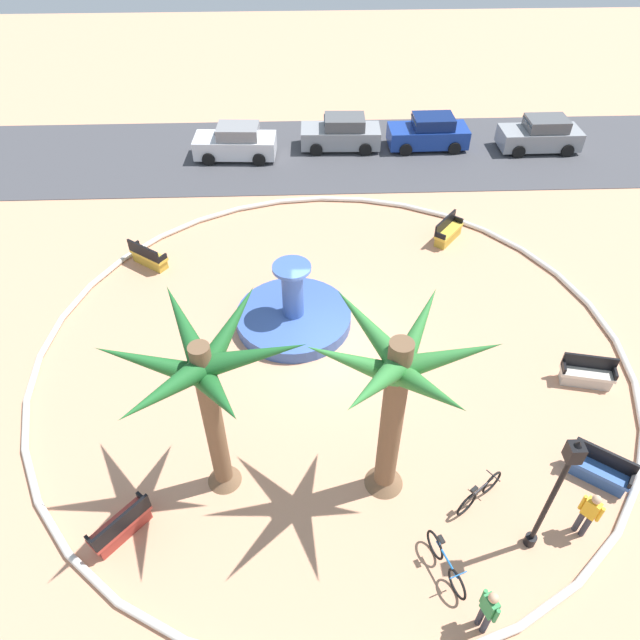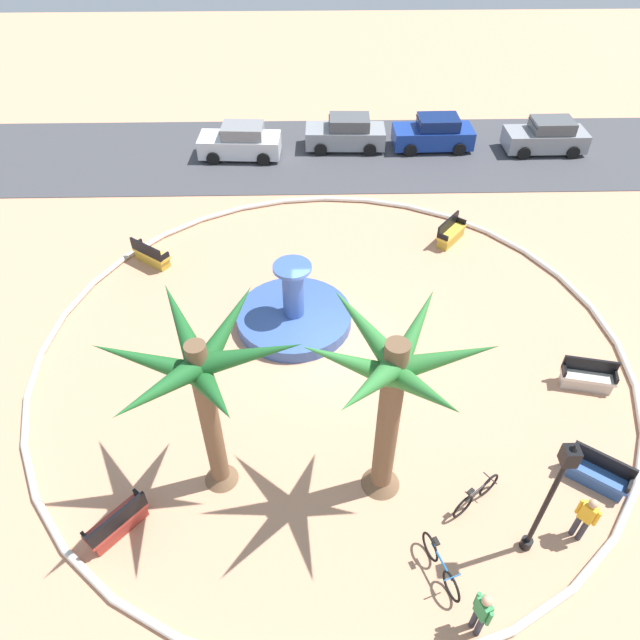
{
  "view_description": "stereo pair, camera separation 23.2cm",
  "coord_description": "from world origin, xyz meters",
  "px_view_note": "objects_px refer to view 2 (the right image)",
  "views": [
    {
      "loc": [
        -0.92,
        -13.48,
        13.74
      ],
      "look_at": [
        -0.37,
        0.43,
        1.0
      ],
      "focal_mm": 32.63,
      "sensor_mm": 36.0,
      "label": 1
    },
    {
      "loc": [
        -0.69,
        -13.49,
        13.74
      ],
      "look_at": [
        -0.37,
        0.43,
        1.0
      ],
      "focal_mm": 32.63,
      "sensor_mm": 36.0,
      "label": 2
    }
  ],
  "objects_px": {
    "parked_car_third": "(434,134)",
    "bicycle_red_frame": "(476,495)",
    "bench_west": "(118,524)",
    "person_cyclist_photo": "(481,613)",
    "bench_southeast": "(597,475)",
    "parked_car_second": "(346,134)",
    "parked_car_leftmost": "(240,142)",
    "palm_tree_near_fountain": "(201,380)",
    "bench_east": "(151,256)",
    "bench_north": "(587,378)",
    "lamppost": "(552,492)",
    "bench_southwest": "(451,234)",
    "parked_car_rightmost": "(546,137)",
    "fountain": "(294,315)",
    "palm_tree_by_curb": "(391,387)",
    "bicycle_by_lamppost": "(440,565)",
    "person_cyclist_helmet": "(585,517)"
  },
  "relations": [
    {
      "from": "parked_car_leftmost",
      "to": "person_cyclist_photo",
      "type": "bearing_deg",
      "value": -73.09
    },
    {
      "from": "bench_southwest",
      "to": "palm_tree_by_curb",
      "type": "bearing_deg",
      "value": -109.56
    },
    {
      "from": "bicycle_red_frame",
      "to": "fountain",
      "type": "bearing_deg",
      "value": 123.85
    },
    {
      "from": "bicycle_red_frame",
      "to": "bench_west",
      "type": "bearing_deg",
      "value": -176.48
    },
    {
      "from": "palm_tree_near_fountain",
      "to": "bicycle_red_frame",
      "type": "height_order",
      "value": "palm_tree_near_fountain"
    },
    {
      "from": "person_cyclist_photo",
      "to": "parked_car_second",
      "type": "xyz_separation_m",
      "value": [
        -1.56,
        23.41,
        -0.14
      ]
    },
    {
      "from": "bench_east",
      "to": "fountain",
      "type": "bearing_deg",
      "value": -32.51
    },
    {
      "from": "bench_west",
      "to": "bicycle_by_lamppost",
      "type": "xyz_separation_m",
      "value": [
        7.79,
        -1.24,
        0.04
      ]
    },
    {
      "from": "parked_car_third",
      "to": "bench_southeast",
      "type": "bearing_deg",
      "value": -86.79
    },
    {
      "from": "person_cyclist_photo",
      "to": "bench_southwest",
      "type": "bearing_deg",
      "value": 81.39
    },
    {
      "from": "parked_car_leftmost",
      "to": "parked_car_rightmost",
      "type": "distance_m",
      "value": 15.4
    },
    {
      "from": "bench_east",
      "to": "parked_car_second",
      "type": "xyz_separation_m",
      "value": [
        8.1,
        9.72,
        0.43
      ]
    },
    {
      "from": "parked_car_rightmost",
      "to": "parked_car_third",
      "type": "bearing_deg",
      "value": 175.34
    },
    {
      "from": "palm_tree_by_curb",
      "to": "bench_north",
      "type": "relative_size",
      "value": 3.31
    },
    {
      "from": "bench_west",
      "to": "parked_car_second",
      "type": "distance_m",
      "value": 21.98
    },
    {
      "from": "bench_southeast",
      "to": "parked_car_third",
      "type": "relative_size",
      "value": 0.39
    },
    {
      "from": "palm_tree_by_curb",
      "to": "bench_north",
      "type": "bearing_deg",
      "value": 26.25
    },
    {
      "from": "bench_west",
      "to": "person_cyclist_photo",
      "type": "bearing_deg",
      "value": -16.74
    },
    {
      "from": "bench_west",
      "to": "parked_car_rightmost",
      "type": "relative_size",
      "value": 0.38
    },
    {
      "from": "palm_tree_near_fountain",
      "to": "parked_car_third",
      "type": "height_order",
      "value": "palm_tree_near_fountain"
    },
    {
      "from": "fountain",
      "to": "bicycle_by_lamppost",
      "type": "relative_size",
      "value": 2.41
    },
    {
      "from": "fountain",
      "to": "parked_car_leftmost",
      "type": "bearing_deg",
      "value": 102.63
    },
    {
      "from": "bench_southeast",
      "to": "person_cyclist_helmet",
      "type": "height_order",
      "value": "person_cyclist_helmet"
    },
    {
      "from": "person_cyclist_helmet",
      "to": "parked_car_third",
      "type": "height_order",
      "value": "parked_car_third"
    },
    {
      "from": "bench_southeast",
      "to": "parked_car_leftmost",
      "type": "bearing_deg",
      "value": 119.86
    },
    {
      "from": "lamppost",
      "to": "bench_west",
      "type": "bearing_deg",
      "value": 176.39
    },
    {
      "from": "bicycle_red_frame",
      "to": "parked_car_rightmost",
      "type": "bearing_deg",
      "value": 68.29
    },
    {
      "from": "person_cyclist_helmet",
      "to": "parked_car_second",
      "type": "relative_size",
      "value": 0.4
    },
    {
      "from": "bench_east",
      "to": "bicycle_red_frame",
      "type": "height_order",
      "value": "bench_east"
    },
    {
      "from": "parked_car_second",
      "to": "bench_north",
      "type": "bearing_deg",
      "value": -68.24
    },
    {
      "from": "bicycle_red_frame",
      "to": "bench_east",
      "type": "bearing_deg",
      "value": 134.18
    },
    {
      "from": "bench_west",
      "to": "lamppost",
      "type": "xyz_separation_m",
      "value": [
        10.03,
        -0.63,
        2.11
      ]
    },
    {
      "from": "fountain",
      "to": "bench_north",
      "type": "xyz_separation_m",
      "value": [
        9.06,
        -3.12,
        0.01
      ]
    },
    {
      "from": "parked_car_third",
      "to": "parked_car_second",
      "type": "bearing_deg",
      "value": 178.54
    },
    {
      "from": "palm_tree_near_fountain",
      "to": "palm_tree_by_curb",
      "type": "distance_m",
      "value": 4.25
    },
    {
      "from": "parked_car_third",
      "to": "lamppost",
      "type": "bearing_deg",
      "value": -93.29
    },
    {
      "from": "parked_car_third",
      "to": "bench_west",
      "type": "bearing_deg",
      "value": -118.45
    },
    {
      "from": "parked_car_third",
      "to": "bicycle_red_frame",
      "type": "bearing_deg",
      "value": -96.33
    },
    {
      "from": "person_cyclist_photo",
      "to": "parked_car_second",
      "type": "bearing_deg",
      "value": 93.81
    },
    {
      "from": "bench_north",
      "to": "parked_car_third",
      "type": "relative_size",
      "value": 0.41
    },
    {
      "from": "bench_north",
      "to": "lamppost",
      "type": "distance_m",
      "value": 6.46
    },
    {
      "from": "fountain",
      "to": "person_cyclist_photo",
      "type": "bearing_deg",
      "value": -68.1
    },
    {
      "from": "parked_car_leftmost",
      "to": "bench_southeast",
      "type": "bearing_deg",
      "value": -60.14
    },
    {
      "from": "bicycle_red_frame",
      "to": "parked_car_leftmost",
      "type": "distance_m",
      "value": 20.89
    },
    {
      "from": "lamppost",
      "to": "parked_car_third",
      "type": "height_order",
      "value": "lamppost"
    },
    {
      "from": "bicycle_by_lamppost",
      "to": "parked_car_leftmost",
      "type": "bearing_deg",
      "value": 106.47
    },
    {
      "from": "palm_tree_near_fountain",
      "to": "bench_southeast",
      "type": "bearing_deg",
      "value": -1.97
    },
    {
      "from": "bicycle_by_lamppost",
      "to": "parked_car_rightmost",
      "type": "distance_m",
      "value": 23.41
    },
    {
      "from": "palm_tree_near_fountain",
      "to": "bench_east",
      "type": "distance_m",
      "value": 11.02
    },
    {
      "from": "bench_southeast",
      "to": "parked_car_second",
      "type": "relative_size",
      "value": 0.39
    }
  ]
}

